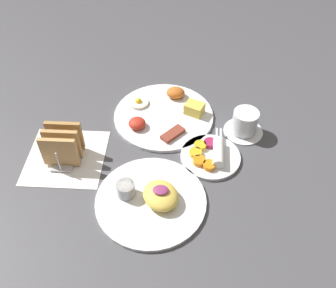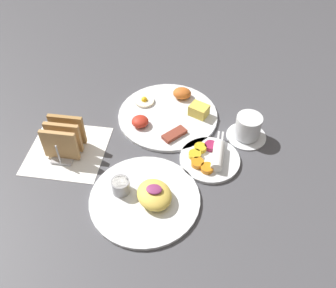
% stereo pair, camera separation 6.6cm
% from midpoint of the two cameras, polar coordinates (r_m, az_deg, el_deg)
% --- Properties ---
extents(ground_plane, '(3.00, 3.00, 0.00)m').
position_cam_midpoint_polar(ground_plane, '(1.07, -3.19, -2.22)').
color(ground_plane, '#47474C').
extents(napkin_flat, '(0.22, 0.22, 0.00)m').
position_cam_midpoint_polar(napkin_flat, '(1.12, -13.44, -0.97)').
color(napkin_flat, white).
rests_on(napkin_flat, ground_plane).
extents(plate_breakfast, '(0.32, 0.32, 0.05)m').
position_cam_midpoint_polar(plate_breakfast, '(1.19, 1.72, 4.60)').
color(plate_breakfast, white).
rests_on(plate_breakfast, ground_plane).
extents(plate_condiments, '(0.17, 0.18, 0.04)m').
position_cam_midpoint_polar(plate_condiments, '(1.07, 8.18, -2.19)').
color(plate_condiments, white).
rests_on(plate_condiments, ground_plane).
extents(plate_foreground, '(0.29, 0.29, 0.06)m').
position_cam_midpoint_polar(plate_foreground, '(0.97, -1.50, -8.11)').
color(plate_foreground, white).
rests_on(plate_foreground, ground_plane).
extents(toast_rack, '(0.10, 0.12, 0.10)m').
position_cam_midpoint_polar(toast_rack, '(1.09, -13.88, 0.82)').
color(toast_rack, '#B7B7BC').
rests_on(toast_rack, ground_plane).
extents(coffee_cup, '(0.12, 0.12, 0.08)m').
position_cam_midpoint_polar(coffee_cup, '(1.14, 13.71, 2.33)').
color(coffee_cup, white).
rests_on(coffee_cup, ground_plane).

